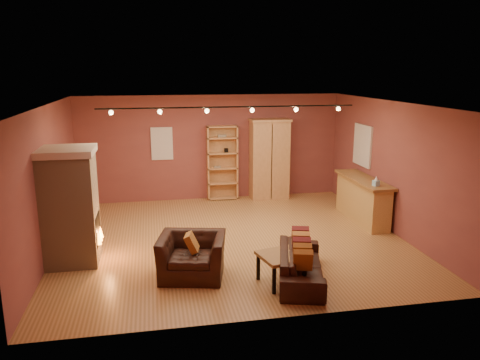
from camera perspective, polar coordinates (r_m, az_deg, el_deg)
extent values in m
plane|color=#976635|center=(9.84, -0.98, -7.20)|extent=(7.00, 7.00, 0.00)
plane|color=brown|center=(9.23, -1.05, 9.29)|extent=(7.00, 7.00, 0.00)
cube|color=brown|center=(12.59, -3.54, 3.96)|extent=(7.00, 0.02, 2.80)
cube|color=brown|center=(9.50, -22.29, -0.15)|extent=(0.02, 6.50, 2.80)
cube|color=brown|center=(10.59, 18.00, 1.52)|extent=(0.02, 6.50, 2.80)
cube|color=tan|center=(8.95, -19.96, -3.40)|extent=(0.90, 0.90, 2.00)
cube|color=beige|center=(8.72, -20.52, 3.29)|extent=(0.98, 0.98, 0.12)
cube|color=black|center=(9.01, -17.18, -5.74)|extent=(0.10, 0.65, 0.55)
cone|color=orange|center=(9.04, -16.74, -6.45)|extent=(0.10, 0.10, 0.22)
cube|color=silver|center=(12.45, -9.50, 4.40)|extent=(0.56, 0.04, 0.86)
cube|color=tan|center=(12.68, -2.27, 2.21)|extent=(0.82, 0.04, 2.00)
cube|color=tan|center=(12.49, -3.94, 2.02)|extent=(0.04, 0.32, 2.00)
cube|color=tan|center=(12.61, -0.43, 2.15)|extent=(0.04, 0.32, 2.00)
cube|color=gray|center=(12.55, -2.79, 1.57)|extent=(0.18, 0.12, 0.05)
cube|color=black|center=(12.50, -1.70, 3.62)|extent=(0.10, 0.10, 0.12)
cube|color=tan|center=(12.77, -2.14, -2.14)|extent=(0.82, 0.32, 0.04)
cube|color=tan|center=(12.66, -2.16, -0.33)|extent=(0.82, 0.32, 0.04)
cube|color=tan|center=(12.57, -2.17, 1.48)|extent=(0.82, 0.32, 0.03)
cube|color=tan|center=(12.50, -2.19, 3.31)|extent=(0.82, 0.32, 0.04)
cube|color=tan|center=(12.43, -2.21, 5.17)|extent=(0.82, 0.32, 0.04)
cube|color=tan|center=(12.39, -2.22, 6.53)|extent=(0.82, 0.32, 0.04)
cube|color=tan|center=(12.67, 3.58, 2.44)|extent=(1.01, 0.55, 2.11)
cube|color=olive|center=(12.42, 3.89, 2.20)|extent=(0.02, 0.01, 2.01)
cube|color=tan|center=(12.51, 3.66, 7.32)|extent=(1.07, 0.61, 0.06)
cube|color=tan|center=(11.25, 14.69, -2.45)|extent=(0.45, 1.98, 0.94)
cube|color=olive|center=(11.13, 14.84, 0.03)|extent=(0.57, 2.10, 0.06)
cube|color=#91C9E9|center=(10.48, 16.24, -0.39)|extent=(0.14, 0.14, 0.11)
cone|color=white|center=(10.46, 16.28, 0.18)|extent=(0.08, 0.08, 0.10)
cube|color=silver|center=(11.76, 14.72, 4.11)|extent=(0.05, 0.90, 1.00)
imported|color=black|center=(8.00, 7.45, -9.59)|extent=(1.00, 1.89, 0.71)
cube|color=brown|center=(7.40, 7.68, -9.65)|extent=(0.35, 0.30, 0.36)
cube|color=brown|center=(7.66, 7.58, -8.85)|extent=(0.35, 0.30, 0.36)
cube|color=maroon|center=(7.91, 7.50, -8.09)|extent=(0.35, 0.30, 0.36)
cube|color=#BA732F|center=(8.17, 7.41, -7.39)|extent=(0.35, 0.30, 0.36)
cube|color=maroon|center=(8.43, 7.33, -6.72)|extent=(0.35, 0.30, 0.36)
imported|color=black|center=(8.05, -5.89, -8.40)|extent=(1.23, 0.94, 0.96)
cube|color=#BA732F|center=(8.01, -5.91, -7.60)|extent=(0.30, 0.34, 0.34)
cube|color=olive|center=(7.77, 5.04, -9.22)|extent=(0.81, 0.81, 0.06)
cube|color=black|center=(7.56, 3.51, -11.99)|extent=(0.06, 0.06, 0.45)
cube|color=black|center=(7.71, 7.61, -11.57)|extent=(0.06, 0.06, 0.45)
cube|color=black|center=(8.05, 2.52, -10.33)|extent=(0.06, 0.06, 0.45)
cube|color=black|center=(8.19, 6.38, -9.98)|extent=(0.06, 0.06, 0.45)
cylinder|color=black|center=(9.43, -1.25, 8.89)|extent=(5.20, 0.03, 0.03)
sphere|color=#FFD88C|center=(9.34, -15.45, 7.94)|extent=(0.09, 0.09, 0.09)
sphere|color=#FFD88C|center=(9.31, -9.74, 8.21)|extent=(0.09, 0.09, 0.09)
sphere|color=#FFD88C|center=(9.37, -4.05, 8.40)|extent=(0.09, 0.09, 0.09)
sphere|color=#FFD88C|center=(9.53, 1.51, 8.51)|extent=(0.09, 0.09, 0.09)
sphere|color=#FFD88C|center=(9.76, 6.85, 8.54)|extent=(0.09, 0.09, 0.09)
sphere|color=#FFD88C|center=(10.08, 11.90, 8.50)|extent=(0.09, 0.09, 0.09)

